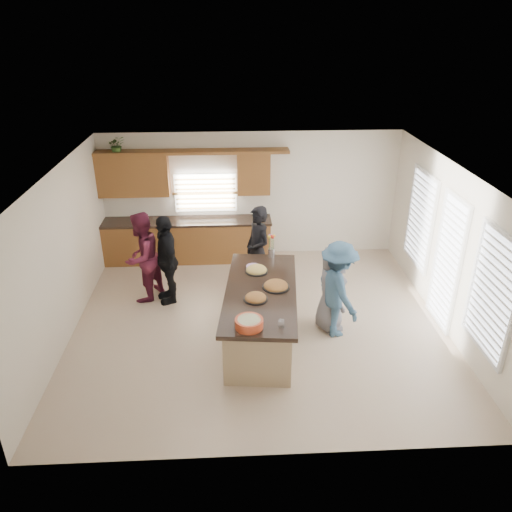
{
  "coord_description": "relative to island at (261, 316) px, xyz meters",
  "views": [
    {
      "loc": [
        -0.45,
        -7.54,
        4.96
      ],
      "look_at": [
        -0.03,
        0.39,
        1.15
      ],
      "focal_mm": 35.0,
      "sensor_mm": 36.0,
      "label": 1
    }
  ],
  "objects": [
    {
      "name": "woman_right_front",
      "position": [
        1.23,
        0.3,
        0.32
      ],
      "size": [
        0.61,
        0.83,
        1.55
      ],
      "primitive_type": "imported",
      "rotation": [
        0.0,
        0.0,
        1.74
      ],
      "color": "slate",
      "rests_on": "ground"
    },
    {
      "name": "woman_left_front",
      "position": [
        -1.68,
        1.39,
        0.42
      ],
      "size": [
        0.71,
        1.1,
        1.74
      ],
      "primitive_type": "imported",
      "rotation": [
        0.0,
        0.0,
        -1.27
      ],
      "color": "black",
      "rests_on": "ground"
    },
    {
      "name": "clear_cup",
      "position": [
        0.23,
        -1.09,
        0.55
      ],
      "size": [
        0.09,
        0.09,
        0.1
      ],
      "primitive_type": "cylinder",
      "color": "white",
      "rests_on": "island"
    },
    {
      "name": "island",
      "position": [
        0.0,
        0.0,
        0.0
      ],
      "size": [
        1.42,
        2.8,
        0.95
      ],
      "rotation": [
        0.0,
        0.0,
        -0.1
      ],
      "color": "tan",
      "rests_on": "ground"
    },
    {
      "name": "back_cabinetry",
      "position": [
        -1.47,
        3.21,
        0.46
      ],
      "size": [
        4.08,
        0.66,
        2.46
      ],
      "color": "brown",
      "rests_on": "ground"
    },
    {
      "name": "platter_mid",
      "position": [
        0.25,
        0.06,
        0.53
      ],
      "size": [
        0.45,
        0.45,
        0.18
      ],
      "color": "black",
      "rests_on": "island"
    },
    {
      "name": "floor",
      "position": [
        -0.0,
        0.47,
        -0.45
      ],
      "size": [
        6.5,
        6.5,
        0.0
      ],
      "primitive_type": "plane",
      "color": "#BFA88E",
      "rests_on": "ground"
    },
    {
      "name": "woman_left_back",
      "position": [
        0.04,
        1.65,
        0.44
      ],
      "size": [
        0.67,
        0.77,
        1.78
      ],
      "primitive_type": "imported",
      "rotation": [
        0.0,
        0.0,
        -1.1
      ],
      "color": "black",
      "rests_on": "ground"
    },
    {
      "name": "potted_plant",
      "position": [
        -2.77,
        3.29,
        2.13
      ],
      "size": [
        0.42,
        0.4,
        0.37
      ],
      "primitive_type": "imported",
      "rotation": [
        0.0,
        0.0,
        0.4
      ],
      "color": "#3C6629",
      "rests_on": "back_cabinetry"
    },
    {
      "name": "plate_stack",
      "position": [
        -0.09,
        0.76,
        0.53
      ],
      "size": [
        0.25,
        0.25,
        0.05
      ],
      "primitive_type": "cylinder",
      "color": "#B288C5",
      "rests_on": "island"
    },
    {
      "name": "platter_front",
      "position": [
        -0.1,
        -0.31,
        0.52
      ],
      "size": [
        0.38,
        0.38,
        0.15
      ],
      "color": "black",
      "rests_on": "island"
    },
    {
      "name": "flower_vase",
      "position": [
        0.27,
        1.22,
        0.73
      ],
      "size": [
        0.14,
        0.14,
        0.45
      ],
      "color": "silver",
      "rests_on": "island"
    },
    {
      "name": "woman_right_back",
      "position": [
        1.3,
        0.11,
        0.4
      ],
      "size": [
        0.94,
        1.24,
        1.71
      ],
      "primitive_type": "imported",
      "rotation": [
        0.0,
        0.0,
        1.88
      ],
      "color": "#345672",
      "rests_on": "ground"
    },
    {
      "name": "platter_back",
      "position": [
        -0.04,
        0.65,
        0.52
      ],
      "size": [
        0.4,
        0.4,
        0.16
      ],
      "color": "black",
      "rests_on": "island"
    },
    {
      "name": "woman_left_mid",
      "position": [
        -2.15,
        1.49,
        0.43
      ],
      "size": [
        0.98,
        1.06,
        1.76
      ],
      "primitive_type": "imported",
      "rotation": [
        0.0,
        0.0,
        -2.05
      ],
      "color": "maroon",
      "rests_on": "ground"
    },
    {
      "name": "right_wall_glazing",
      "position": [
        3.22,
        0.34,
        0.89
      ],
      "size": [
        0.06,
        4.0,
        2.25
      ],
      "color": "white",
      "rests_on": "ground"
    },
    {
      "name": "room_shell",
      "position": [
        -0.0,
        0.47,
        1.45
      ],
      "size": [
        6.52,
        6.02,
        2.81
      ],
      "color": "silver",
      "rests_on": "ground"
    },
    {
      "name": "salad_bowl",
      "position": [
        -0.24,
        -1.08,
        0.57
      ],
      "size": [
        0.41,
        0.41,
        0.13
      ],
      "color": "#D24926",
      "rests_on": "island"
    }
  ]
}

